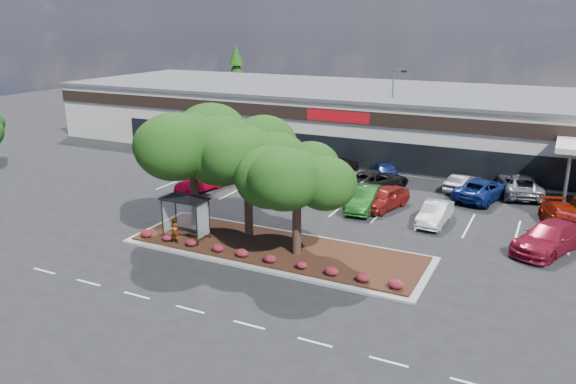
% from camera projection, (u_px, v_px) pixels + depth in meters
% --- Properties ---
extents(ground, '(160.00, 160.00, 0.00)m').
position_uv_depth(ground, '(275.00, 285.00, 28.77)').
color(ground, black).
rests_on(ground, ground).
extents(retail_store, '(80.40, 25.20, 6.25)m').
position_uv_depth(retail_store, '(429.00, 122.00, 56.93)').
color(retail_store, beige).
rests_on(retail_store, ground).
extents(landscape_island, '(18.00, 6.00, 0.26)m').
position_uv_depth(landscape_island, '(276.00, 249.00, 33.01)').
color(landscape_island, gray).
rests_on(landscape_island, ground).
extents(lane_markings, '(33.12, 20.06, 0.01)m').
position_uv_depth(lane_markings, '(344.00, 222.00, 37.78)').
color(lane_markings, silver).
rests_on(lane_markings, ground).
extents(shrub_row, '(17.00, 0.80, 0.50)m').
position_uv_depth(shrub_row, '(258.00, 256.00, 31.10)').
color(shrub_row, maroon).
rests_on(shrub_row, landscape_island).
extents(bus_shelter, '(2.75, 1.55, 2.59)m').
position_uv_depth(bus_shelter, '(187.00, 206.00, 33.80)').
color(bus_shelter, black).
rests_on(bus_shelter, landscape_island).
extents(island_tree_west, '(7.20, 7.20, 7.89)m').
position_uv_depth(island_tree_west, '(193.00, 169.00, 34.79)').
color(island_tree_west, '#12390C').
rests_on(island_tree_west, landscape_island).
extents(island_tree_mid, '(6.60, 6.60, 7.32)m').
position_uv_depth(island_tree_mid, '(248.00, 177.00, 33.99)').
color(island_tree_mid, '#12390C').
rests_on(island_tree_mid, landscape_island).
extents(island_tree_east, '(5.80, 5.80, 6.50)m').
position_uv_depth(island_tree_east, '(297.00, 199.00, 31.14)').
color(island_tree_east, '#12390C').
rests_on(island_tree_east, landscape_island).
extents(conifer_north_west, '(4.40, 4.40, 10.00)m').
position_uv_depth(conifer_north_west, '(237.00, 80.00, 79.47)').
color(conifer_north_west, '#12390C').
rests_on(conifer_north_west, ground).
extents(person_waiting, '(0.57, 0.38, 1.57)m').
position_uv_depth(person_waiting, '(175.00, 230.00, 33.40)').
color(person_waiting, '#594C47').
rests_on(person_waiting, landscape_island).
extents(light_pole, '(1.43, 0.64, 8.86)m').
position_uv_depth(light_pole, '(392.00, 122.00, 52.54)').
color(light_pole, gray).
rests_on(light_pole, ground).
extents(car_0, '(2.32, 4.62, 1.46)m').
position_uv_depth(car_0, '(201.00, 182.00, 44.53)').
color(car_0, maroon).
rests_on(car_0, ground).
extents(car_1, '(2.37, 4.98, 1.58)m').
position_uv_depth(car_1, '(222.00, 174.00, 46.80)').
color(car_1, black).
rests_on(car_1, ground).
extents(car_2, '(4.08, 5.75, 1.55)m').
position_uv_depth(car_2, '(291.00, 187.00, 43.05)').
color(car_2, silver).
rests_on(car_2, ground).
extents(car_3, '(2.09, 5.15, 1.66)m').
position_uv_depth(car_3, '(364.00, 198.00, 40.16)').
color(car_3, '#175317').
rests_on(car_3, ground).
extents(car_4, '(3.14, 5.05, 1.60)m').
position_uv_depth(car_4, '(384.00, 198.00, 40.36)').
color(car_4, maroon).
rests_on(car_4, ground).
extents(car_5, '(1.74, 4.48, 1.45)m').
position_uv_depth(car_5, '(435.00, 213.00, 37.37)').
color(car_5, silver).
rests_on(car_5, ground).
extents(car_6, '(3.80, 5.50, 1.48)m').
position_uv_depth(car_6, '(565.00, 218.00, 36.45)').
color(car_6, maroon).
rests_on(car_6, ground).
extents(car_7, '(4.62, 6.32, 1.70)m').
position_uv_depth(car_7, '(550.00, 238.00, 32.81)').
color(car_7, maroon).
rests_on(car_7, ground).
extents(car_9, '(2.57, 4.35, 1.35)m').
position_uv_depth(car_9, '(242.00, 154.00, 54.09)').
color(car_9, navy).
rests_on(car_9, ground).
extents(car_10, '(2.70, 5.14, 1.42)m').
position_uv_depth(car_10, '(340.00, 165.00, 49.85)').
color(car_10, black).
rests_on(car_10, ground).
extents(car_11, '(3.92, 5.42, 1.46)m').
position_uv_depth(car_11, '(384.00, 171.00, 48.00)').
color(car_11, navy).
rests_on(car_11, ground).
extents(car_12, '(5.06, 6.65, 1.68)m').
position_uv_depth(car_12, '(375.00, 181.00, 44.62)').
color(car_12, black).
rests_on(car_12, ground).
extents(car_13, '(4.00, 6.32, 1.63)m').
position_uv_depth(car_13, '(482.00, 189.00, 42.42)').
color(car_13, navy).
rests_on(car_13, ground).
extents(car_14, '(2.44, 4.47, 1.40)m').
position_uv_depth(car_14, '(463.00, 183.00, 44.50)').
color(car_14, '#52545A').
rests_on(car_14, ground).
extents(car_15, '(4.18, 6.46, 1.66)m').
position_uv_depth(car_15, '(519.00, 185.00, 43.53)').
color(car_15, slate).
rests_on(car_15, ground).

